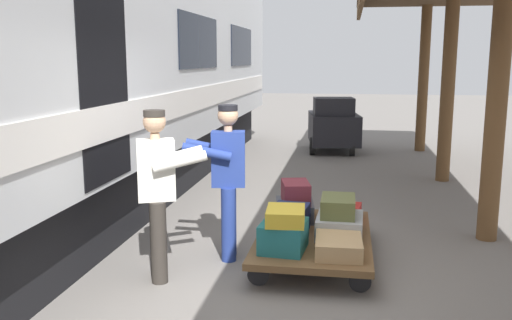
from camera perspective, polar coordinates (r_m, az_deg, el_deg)
The scene contains 14 objects.
ground_plane at distance 5.68m, azimuth 4.74°, elevation -12.29°, with size 60.00×60.00×0.00m, color slate.
luggage_cart at distance 6.20m, azimuth 5.99°, elevation -7.96°, with size 1.22×2.05×0.28m.
suitcase_red_plastic at distance 6.69m, azimuth 8.68°, elevation -5.50°, with size 0.44×0.61×0.17m, color #AD231E.
suitcase_slate_roller at distance 6.71m, azimuth 3.97°, elevation -5.15°, with size 0.45×0.57×0.21m, color #4C515B.
suitcase_gray_aluminum at distance 6.15m, azimuth 8.60°, elevation -6.69°, with size 0.49×0.62×0.22m, color #9EA0A5.
suitcase_tan_vintage at distance 5.62m, azimuth 8.49°, elevation -8.65°, with size 0.45×0.63×0.16m, color tan.
suitcase_navy_fabric at distance 6.16m, azimuth 3.46°, elevation -6.16°, with size 0.38×0.51×0.30m, color navy.
suitcase_teal_softside at distance 5.63m, azimuth 2.84°, elevation -7.82°, with size 0.43×0.51×0.29m, color #1E666B.
suitcase_olive_duffel at distance 6.12m, azimuth 8.44°, elevation -4.71°, with size 0.36×0.52×0.20m, color brown.
suitcase_yellow_case at distance 5.53m, azimuth 3.07°, elevation -5.75°, with size 0.38×0.46×0.15m, color gold.
suitcase_burgundy_valise at distance 6.62m, azimuth 4.10°, elevation -3.31°, with size 0.31×0.48×0.25m, color maroon.
porter_in_overalls at distance 6.04m, azimuth -3.04°, elevation -1.69°, with size 0.71×0.51×1.70m.
porter_by_door at distance 5.53m, azimuth -9.98°, elevation -2.97°, with size 0.74×0.59×1.70m.
baggage_tug at distance 13.27m, azimuth 7.98°, elevation 3.55°, with size 1.32×1.83×1.30m.
Camera 1 is at (-0.41, 5.23, 2.19)m, focal length 38.89 mm.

